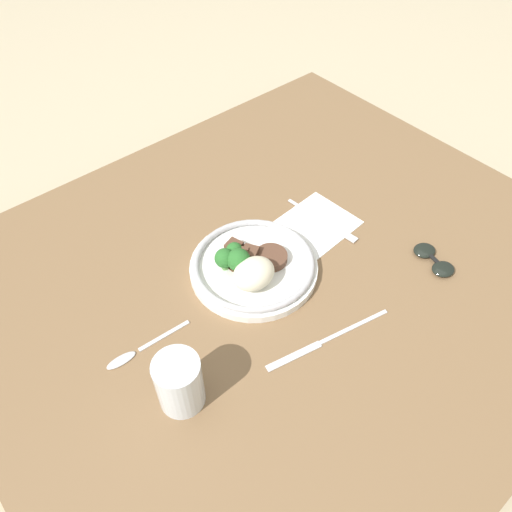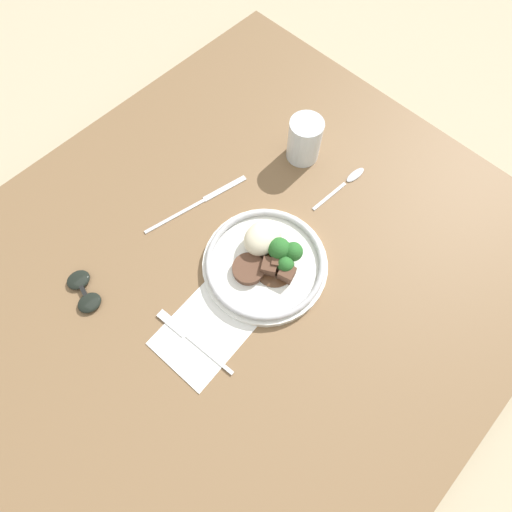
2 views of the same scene
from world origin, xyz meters
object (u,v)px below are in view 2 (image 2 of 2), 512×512
at_px(plate, 266,260).
at_px(spoon, 349,180).
at_px(knife, 201,201).
at_px(fork, 188,336).
at_px(juice_glass, 304,142).
at_px(sunglasses, 84,291).

height_order(plate, spoon, plate).
xyz_separation_m(knife, spoon, (0.25, -0.19, 0.00)).
height_order(plate, fork, plate).
bearing_deg(juice_glass, fork, -164.93).
bearing_deg(plate, spoon, 1.34).
height_order(plate, juice_glass, juice_glass).
relative_size(plate, juice_glass, 2.44).
height_order(juice_glass, sunglasses, juice_glass).
relative_size(juice_glass, knife, 0.42).
xyz_separation_m(knife, sunglasses, (-0.29, 0.01, 0.01)).
relative_size(fork, spoon, 1.15).
relative_size(juice_glass, sunglasses, 0.99).
relative_size(fork, sunglasses, 1.77).
distance_m(juice_glass, sunglasses, 0.53).
relative_size(juice_glass, fork, 0.56).
distance_m(knife, spoon, 0.31).
xyz_separation_m(plate, spoon, (0.26, 0.01, -0.02)).
relative_size(plate, spoon, 1.56).
distance_m(plate, fork, 0.20).
bearing_deg(sunglasses, knife, 11.26).
distance_m(juice_glass, spoon, 0.12).
height_order(knife, spoon, spoon).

